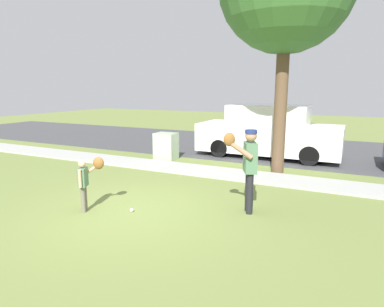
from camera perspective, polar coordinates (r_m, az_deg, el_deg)
ground_plane at (r=9.95m, az=1.60°, el=-3.26°), size 48.00×48.00×0.00m
sidewalk_strip at (r=10.03m, az=1.84°, el=-2.97°), size 36.00×1.20×0.06m
road_surface at (r=14.65m, az=9.83°, el=1.31°), size 36.00×6.80×0.02m
person_adult at (r=6.63m, az=9.63°, el=-1.41°), size 0.62×0.80×1.69m
person_child at (r=7.03m, az=-17.64°, el=-3.93°), size 0.44×0.55×1.11m
baseball at (r=6.96m, az=-10.31°, el=-9.56°), size 0.07×0.07×0.07m
utility_cabinet at (r=11.72m, az=-4.50°, el=1.26°), size 0.74×0.57×0.94m
parked_van_white at (r=12.35m, az=13.01°, el=3.56°), size 5.00×1.95×1.88m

